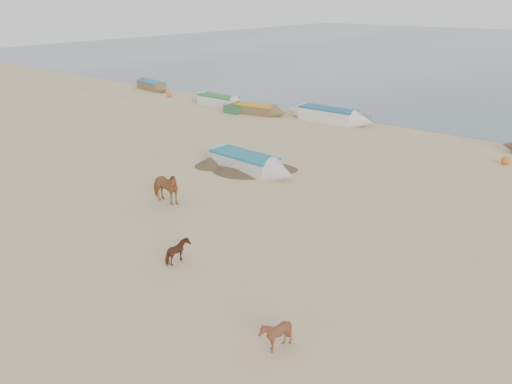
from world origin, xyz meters
TOP-DOWN VIEW (x-y plane):
  - ground at (0.00, 0.00)m, footprint 140.00×140.00m
  - cow_adult at (-3.87, 2.44)m, footprint 1.78×0.86m
  - calf_front at (5.75, -2.42)m, footprint 1.13×1.10m
  - calf_right at (0.49, -0.86)m, footprint 1.01×1.06m
  - near_canoe at (-4.10, 8.15)m, footprint 6.55×1.81m
  - debris_pile at (-4.16, 8.34)m, footprint 4.34×4.34m
  - waterline_canoes at (-0.92, 20.19)m, footprint 58.36×4.65m
  - beach_clutter at (4.93, 19.90)m, footprint 46.97×4.64m

SIDE VIEW (x-z plane):
  - ground at x=0.00m, z-range 0.00..0.00m
  - debris_pile at x=-4.16m, z-range 0.00..0.44m
  - beach_clutter at x=4.93m, z-range -0.02..0.62m
  - calf_right at x=0.49m, z-range 0.00..0.83m
  - near_canoe at x=-4.10m, z-range 0.00..0.85m
  - waterline_canoes at x=-0.92m, z-range -0.06..0.93m
  - calf_front at x=5.75m, z-range 0.00..0.94m
  - cow_adult at x=-3.87m, z-range 0.00..1.48m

